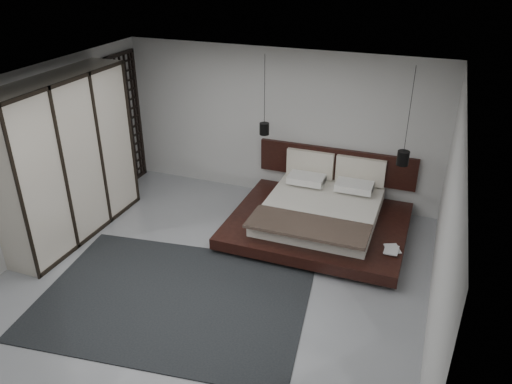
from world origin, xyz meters
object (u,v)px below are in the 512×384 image
at_px(pendant_left, 264,128).
at_px(rug, 174,298).
at_px(bed, 320,215).
at_px(pendant_right, 403,158).
at_px(lattice_screen, 127,121).
at_px(wardrobe, 67,159).

bearing_deg(pendant_left, rug, -94.67).
bearing_deg(bed, pendant_right, 21.40).
bearing_deg(pendant_left, lattice_screen, 178.36).
relative_size(wardrobe, rug, 0.74).
distance_m(bed, wardrobe, 4.22).
relative_size(pendant_right, wardrobe, 0.59).
distance_m(lattice_screen, rug, 4.25).
bearing_deg(wardrobe, bed, 21.28).
xyz_separation_m(pendant_right, rug, (-2.61, -2.99, -1.32)).
distance_m(wardrobe, rug, 2.92).
distance_m(pendant_right, rug, 4.18).
relative_size(lattice_screen, rug, 0.71).
bearing_deg(bed, wardrobe, -158.72).
bearing_deg(rug, pendant_right, 48.89).
height_order(pendant_left, wardrobe, pendant_left).
height_order(wardrobe, rug, wardrobe).
xyz_separation_m(lattice_screen, bed, (4.07, -0.55, -1.01)).
distance_m(lattice_screen, bed, 4.23).
relative_size(bed, wardrobe, 1.07).
relative_size(lattice_screen, pendant_left, 1.88).
xyz_separation_m(pendant_right, wardrobe, (-5.00, -1.95, -0.00)).
bearing_deg(rug, bed, 60.55).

